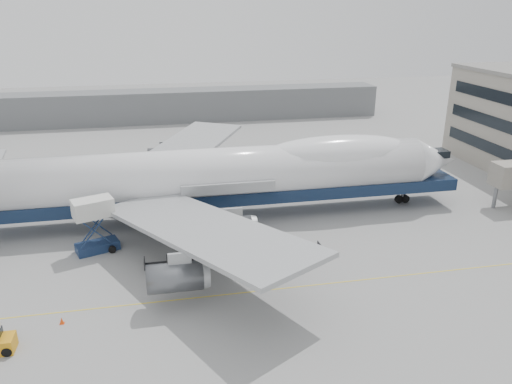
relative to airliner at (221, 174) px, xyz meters
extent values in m
plane|color=gray|center=(-0.64, -12.00, -5.62)|extent=(260.00, 260.00, 0.00)
cube|color=gold|center=(-0.64, -18.00, -5.62)|extent=(60.00, 0.15, 0.01)
cylinder|color=slate|center=(35.36, -4.00, -4.12)|extent=(0.50, 0.50, 3.00)
cube|color=slate|center=(-10.64, 58.00, -2.12)|extent=(110.00, 8.00, 7.00)
cylinder|color=white|center=(-0.64, 0.00, 0.08)|extent=(52.00, 6.40, 6.40)
cube|color=#0F1E39|center=(0.36, 0.00, -2.48)|extent=(60.00, 5.76, 1.50)
cone|color=white|center=(28.36, 0.00, 0.08)|extent=(6.00, 6.40, 6.40)
ellipsoid|color=white|center=(14.96, 0.00, 1.84)|extent=(20.67, 5.78, 4.56)
cube|color=#9EA0A3|center=(-3.64, -14.28, -0.52)|extent=(20.35, 26.74, 2.26)
cube|color=#9EA0A3|center=(-3.64, 14.28, -0.52)|extent=(20.35, 26.74, 2.26)
cylinder|color=#595B60|center=(-6.64, 19.00, -2.72)|extent=(4.80, 2.60, 2.60)
cylinder|color=#595B60|center=(-0.64, 10.00, -2.72)|extent=(4.80, 2.60, 2.60)
cylinder|color=#595B60|center=(-0.64, -10.00, -2.72)|extent=(4.80, 2.60, 2.60)
cylinder|color=#595B60|center=(-6.64, -19.00, -2.72)|extent=(4.80, 2.60, 2.60)
cylinder|color=slate|center=(24.36, 0.00, -4.37)|extent=(0.36, 0.36, 2.50)
cylinder|color=black|center=(24.36, 0.00, -5.07)|extent=(1.10, 0.45, 1.10)
cylinder|color=slate|center=(-3.64, -3.00, -4.37)|extent=(0.36, 0.36, 2.50)
cylinder|color=black|center=(-3.64, -3.00, -5.07)|extent=(1.10, 0.45, 1.10)
cylinder|color=slate|center=(-3.64, 3.00, -4.37)|extent=(0.36, 0.36, 2.50)
cylinder|color=black|center=(-3.64, 3.00, -5.07)|extent=(1.10, 0.45, 1.10)
cube|color=navy|center=(-14.49, -6.52, -5.14)|extent=(4.88, 3.50, 0.97)
cube|color=silver|center=(-14.49, -6.52, -0.62)|extent=(4.60, 3.55, 1.94)
cube|color=navy|center=(-14.49, -7.49, -2.82)|extent=(3.01, 1.19, 3.49)
cube|color=navy|center=(-14.49, -5.55, -2.82)|extent=(3.01, 1.19, 3.49)
cube|color=slate|center=(-14.49, -5.11, -0.62)|extent=(2.35, 1.72, 0.15)
cylinder|color=black|center=(-16.08, -7.40, -5.23)|extent=(0.80, 0.31, 0.80)
cylinder|color=black|center=(-16.08, -5.64, -5.23)|extent=(0.80, 0.31, 0.80)
cylinder|color=black|center=(-12.90, -7.40, -5.23)|extent=(0.80, 0.31, 0.80)
cylinder|color=black|center=(-12.90, -5.64, -5.23)|extent=(0.80, 0.31, 0.80)
cylinder|color=black|center=(-19.56, -23.23, -5.24)|extent=(0.77, 0.33, 0.77)
cylinder|color=black|center=(-19.56, -21.80, -5.24)|extent=(0.77, 0.33, 0.77)
cone|color=#E8420C|center=(-16.18, -19.72, -5.34)|extent=(0.37, 0.37, 0.58)
cube|color=#E8420C|center=(-16.18, -19.72, -5.61)|extent=(0.39, 0.39, 0.03)
cube|color=#2D2D30|center=(-8.34, -12.04, -5.17)|extent=(2.30, 1.35, 0.18)
cube|color=#2D2D30|center=(-9.44, -12.04, -4.77)|extent=(0.08, 1.35, 0.90)
cube|color=#2D2D30|center=(-7.24, -12.04, -4.77)|extent=(0.08, 1.35, 0.90)
cylinder|color=black|center=(-9.19, -12.59, -5.47)|extent=(0.30, 0.12, 0.30)
cylinder|color=black|center=(-9.19, -11.49, -5.47)|extent=(0.30, 0.12, 0.30)
cylinder|color=black|center=(-7.49, -12.59, -5.47)|extent=(0.30, 0.12, 0.30)
cylinder|color=black|center=(-7.49, -11.49, -5.47)|extent=(0.30, 0.12, 0.30)
cube|color=#2D2D30|center=(-4.33, -12.04, -5.17)|extent=(2.30, 1.35, 0.18)
cube|color=#2D2D30|center=(-5.43, -12.04, -4.77)|extent=(0.08, 1.35, 0.90)
cube|color=#2D2D30|center=(-3.23, -12.04, -4.77)|extent=(0.08, 1.35, 0.90)
cylinder|color=black|center=(-5.18, -12.59, -5.47)|extent=(0.30, 0.12, 0.30)
cylinder|color=black|center=(-5.18, -11.49, -5.47)|extent=(0.30, 0.12, 0.30)
cylinder|color=black|center=(-3.48, -12.59, -5.47)|extent=(0.30, 0.12, 0.30)
cylinder|color=black|center=(-3.48, -11.49, -5.47)|extent=(0.30, 0.12, 0.30)
cube|color=#2D2D30|center=(-0.32, -12.04, -5.17)|extent=(2.30, 1.35, 0.18)
cube|color=#2D2D30|center=(-1.42, -12.04, -4.77)|extent=(0.08, 1.35, 0.90)
cube|color=#2D2D30|center=(0.78, -12.04, -4.77)|extent=(0.08, 1.35, 0.90)
cylinder|color=black|center=(-1.17, -12.59, -5.47)|extent=(0.30, 0.12, 0.30)
cylinder|color=black|center=(-1.17, -11.49, -5.47)|extent=(0.30, 0.12, 0.30)
cylinder|color=black|center=(0.53, -12.59, -5.47)|extent=(0.30, 0.12, 0.30)
cylinder|color=black|center=(0.53, -11.49, -5.47)|extent=(0.30, 0.12, 0.30)
cube|color=#2D2D30|center=(3.68, -12.04, -5.17)|extent=(2.30, 1.35, 0.18)
cube|color=#2D2D30|center=(2.58, -12.04, -4.77)|extent=(0.08, 1.35, 0.90)
cube|color=#2D2D30|center=(4.78, -12.04, -4.77)|extent=(0.08, 1.35, 0.90)
cylinder|color=black|center=(2.83, -12.59, -5.47)|extent=(0.30, 0.12, 0.30)
cylinder|color=black|center=(2.83, -11.49, -5.47)|extent=(0.30, 0.12, 0.30)
cylinder|color=black|center=(4.53, -12.59, -5.47)|extent=(0.30, 0.12, 0.30)
cylinder|color=black|center=(4.53, -11.49, -5.47)|extent=(0.30, 0.12, 0.30)
cube|color=#2D2D30|center=(7.69, -12.04, -5.17)|extent=(2.30, 1.35, 0.18)
cube|color=#2D2D30|center=(6.59, -12.04, -4.77)|extent=(0.08, 1.35, 0.90)
cube|color=#2D2D30|center=(8.79, -12.04, -4.77)|extent=(0.08, 1.35, 0.90)
cylinder|color=black|center=(6.84, -12.59, -5.47)|extent=(0.30, 0.12, 0.30)
cylinder|color=black|center=(6.84, -11.49, -5.47)|extent=(0.30, 0.12, 0.30)
cylinder|color=black|center=(8.54, -12.59, -5.47)|extent=(0.30, 0.12, 0.30)
cylinder|color=black|center=(8.54, -11.49, -5.47)|extent=(0.30, 0.12, 0.30)
camera|label=1|loc=(-7.18, -57.38, 19.25)|focal=35.00mm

